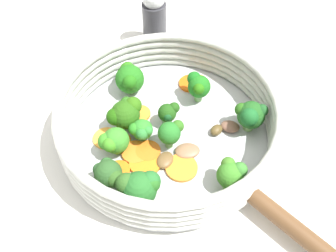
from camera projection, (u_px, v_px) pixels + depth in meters
The scene contains 32 objects.
ground_plane at pixel (168, 138), 0.60m from camera, with size 4.00×4.00×0.00m, color silver.
skillet at pixel (168, 135), 0.59m from camera, with size 0.31×0.31×0.01m, color #B2B5B7.
skillet_rim_wall at pixel (168, 118), 0.56m from camera, with size 0.32×0.32×0.06m.
skillet_handle at pixel (321, 250), 0.46m from camera, with size 0.02×0.02×0.21m, color brown.
skillet_rivet_left at pixel (227, 207), 0.51m from camera, with size 0.01×0.01×0.01m, color #B1B1BA.
skillet_rivet_right at pixel (259, 176), 0.53m from camera, with size 0.01×0.01×0.01m, color #AEB6B6.
carrot_slice_0 at pixel (198, 82), 0.65m from camera, with size 0.03×0.03×0.01m, color orange.
carrot_slice_1 at pixel (135, 152), 0.56m from camera, with size 0.04×0.04×0.01m, color orange.
carrot_slice_2 at pixel (106, 138), 0.58m from camera, with size 0.04×0.04×0.00m, color orange.
carrot_slice_3 at pixel (148, 151), 0.56m from camera, with size 0.04×0.04×0.01m, color orange.
carrot_slice_4 at pixel (119, 170), 0.54m from camera, with size 0.03×0.03×0.01m, color orange.
carrot_slice_5 at pixel (121, 141), 0.57m from camera, with size 0.03×0.03×0.01m, color orange.
carrot_slice_6 at pixel (140, 114), 0.61m from camera, with size 0.03×0.03×0.00m, color orange.
carrot_slice_7 at pixel (182, 168), 0.55m from camera, with size 0.05×0.05×0.00m, color orange.
carrot_slice_8 at pixel (145, 163), 0.55m from camera, with size 0.05×0.05×0.01m, color orange.
carrot_slice_9 at pixel (190, 83), 0.65m from camera, with size 0.04×0.04×0.00m, color #E65C12.
broccoli_floret_0 at pixel (114, 141), 0.55m from camera, with size 0.04×0.04×0.04m.
broccoli_floret_1 at pixel (130, 78), 0.62m from camera, with size 0.06×0.05×0.05m.
broccoli_floret_2 at pixel (173, 132), 0.55m from camera, with size 0.03×0.03×0.05m.
broccoli_floret_3 at pixel (198, 86), 0.61m from camera, with size 0.04×0.04×0.05m.
broccoli_floret_4 at pixel (140, 187), 0.50m from camera, with size 0.05×0.06×0.05m.
broccoli_floret_5 at pixel (231, 174), 0.51m from camera, with size 0.04×0.04×0.05m.
broccoli_floret_6 at pixel (169, 113), 0.58m from camera, with size 0.03×0.03×0.04m.
broccoli_floret_7 at pixel (250, 114), 0.57m from camera, with size 0.05×0.05×0.05m.
broccoli_floret_8 at pixel (109, 174), 0.52m from camera, with size 0.04×0.04×0.04m.
broccoli_floret_9 at pixel (125, 113), 0.58m from camera, with size 0.05×0.05×0.05m.
broccoli_floret_10 at pixel (142, 130), 0.56m from camera, with size 0.04×0.04×0.04m.
mushroom_piece_0 at pixel (187, 151), 0.56m from camera, with size 0.04×0.03×0.01m, color #8B6448.
mushroom_piece_1 at pixel (231, 129), 0.59m from camera, with size 0.03×0.02×0.01m, color brown.
mushroom_piece_2 at pixel (216, 130), 0.58m from camera, with size 0.02×0.02×0.01m, color brown.
mushroom_piece_3 at pixel (165, 160), 0.55m from camera, with size 0.03×0.02×0.01m, color brown.
salt_shaker at pixel (154, 17), 0.70m from camera, with size 0.04×0.04×0.11m.
Camera 1 is at (-0.36, 0.02, 0.48)m, focal length 42.00 mm.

